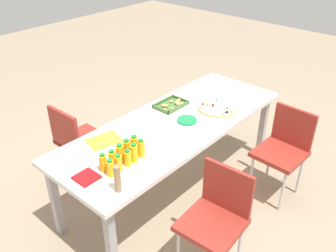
{
  "coord_description": "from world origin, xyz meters",
  "views": [
    {
      "loc": [
        -2.06,
        -1.75,
        2.31
      ],
      "look_at": [
        -0.11,
        -0.02,
        0.75
      ],
      "focal_mm": 38.69,
      "sensor_mm": 36.0,
      "label": 1
    }
  ],
  "objects": [
    {
      "name": "ground_plane",
      "position": [
        0.0,
        0.0,
        0.0
      ],
      "size": [
        12.0,
        12.0,
        0.0
      ],
      "primitive_type": "plane",
      "color": "gray"
    },
    {
      "name": "party_table",
      "position": [
        0.0,
        0.0,
        0.67
      ],
      "size": [
        2.25,
        0.83,
        0.73
      ],
      "color": "silver",
      "rests_on": "ground_plane"
    },
    {
      "name": "chair_near_left",
      "position": [
        -0.46,
        -0.79,
        0.5
      ],
      "size": [
        0.42,
        0.42,
        0.83
      ],
      "rotation": [
        0.0,
        0.0,
        1.63
      ],
      "color": "maroon",
      "rests_on": "ground_plane"
    },
    {
      "name": "chair_far_left",
      "position": [
        -0.52,
        0.73,
        0.5
      ],
      "size": [
        0.41,
        0.41,
        0.83
      ],
      "rotation": [
        0.0,
        0.0,
        -1.54
      ],
      "color": "maroon",
      "rests_on": "ground_plane"
    },
    {
      "name": "chair_near_right",
      "position": [
        0.63,
        -0.76,
        0.5
      ],
      "size": [
        0.42,
        0.42,
        0.83
      ],
      "rotation": [
        0.0,
        0.0,
        1.53
      ],
      "color": "maroon",
      "rests_on": "ground_plane"
    },
    {
      "name": "juice_bottle_0",
      "position": [
        -0.84,
        -0.14,
        0.79
      ],
      "size": [
        0.06,
        0.06,
        0.13
      ],
      "color": "#F9AC14",
      "rests_on": "party_table"
    },
    {
      "name": "juice_bottle_1",
      "position": [
        -0.77,
        -0.14,
        0.79
      ],
      "size": [
        0.05,
        0.05,
        0.13
      ],
      "color": "#F9AD14",
      "rests_on": "party_table"
    },
    {
      "name": "juice_bottle_2",
      "position": [
        -0.68,
        -0.15,
        0.79
      ],
      "size": [
        0.05,
        0.05,
        0.13
      ],
      "color": "#FAAD14",
      "rests_on": "party_table"
    },
    {
      "name": "juice_bottle_3",
      "position": [
        -0.62,
        -0.15,
        0.8
      ],
      "size": [
        0.06,
        0.06,
        0.15
      ],
      "color": "#F9AE14",
      "rests_on": "party_table"
    },
    {
      "name": "juice_bottle_4",
      "position": [
        -0.54,
        -0.14,
        0.8
      ],
      "size": [
        0.05,
        0.05,
        0.15
      ],
      "color": "#F9AD14",
      "rests_on": "party_table"
    },
    {
      "name": "juice_bottle_5",
      "position": [
        -0.84,
        -0.07,
        0.8
      ],
      "size": [
        0.05,
        0.05,
        0.14
      ],
      "color": "#FAAC14",
      "rests_on": "party_table"
    },
    {
      "name": "juice_bottle_6",
      "position": [
        -0.76,
        -0.07,
        0.79
      ],
      "size": [
        0.06,
        0.06,
        0.13
      ],
      "color": "#F9AD14",
      "rests_on": "party_table"
    },
    {
      "name": "juice_bottle_7",
      "position": [
        -0.69,
        -0.07,
        0.8
      ],
      "size": [
        0.06,
        0.06,
        0.14
      ],
      "color": "#F9AE14",
      "rests_on": "party_table"
    },
    {
      "name": "juice_bottle_8",
      "position": [
        -0.61,
        -0.06,
        0.8
      ],
      "size": [
        0.06,
        0.06,
        0.15
      ],
      "color": "#FAAD14",
      "rests_on": "party_table"
    },
    {
      "name": "juice_bottle_9",
      "position": [
        -0.54,
        -0.07,
        0.8
      ],
      "size": [
        0.06,
        0.06,
        0.15
      ],
      "color": "#FAAE14",
      "rests_on": "party_table"
    },
    {
      "name": "fruit_pizza",
      "position": [
        0.45,
        -0.14,
        0.74
      ],
      "size": [
        0.36,
        0.36,
        0.05
      ],
      "color": "tan",
      "rests_on": "party_table"
    },
    {
      "name": "snack_tray",
      "position": [
        0.21,
        0.22,
        0.74
      ],
      "size": [
        0.3,
        0.21,
        0.04
      ],
      "color": "#477238",
      "rests_on": "party_table"
    },
    {
      "name": "plate_stack",
      "position": [
        0.09,
        -0.07,
        0.74
      ],
      "size": [
        0.17,
        0.17,
        0.02
      ],
      "color": "#1E8C4C",
      "rests_on": "party_table"
    },
    {
      "name": "napkin_stack",
      "position": [
        -0.98,
        -0.05,
        0.74
      ],
      "size": [
        0.15,
        0.15,
        0.02
      ],
      "primitive_type": "cube",
      "color": "red",
      "rests_on": "party_table"
    },
    {
      "name": "cardboard_tube",
      "position": [
        -0.92,
        -0.31,
        0.83
      ],
      "size": [
        0.04,
        0.04,
        0.2
      ],
      "primitive_type": "cylinder",
      "color": "#9E7A56",
      "rests_on": "party_table"
    },
    {
      "name": "paper_folder",
      "position": [
        -0.59,
        0.23,
        0.73
      ],
      "size": [
        0.3,
        0.26,
        0.01
      ],
      "primitive_type": "cube",
      "rotation": [
        0.0,
        0.0,
        -0.24
      ],
      "color": "yellow",
      "rests_on": "party_table"
    }
  ]
}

